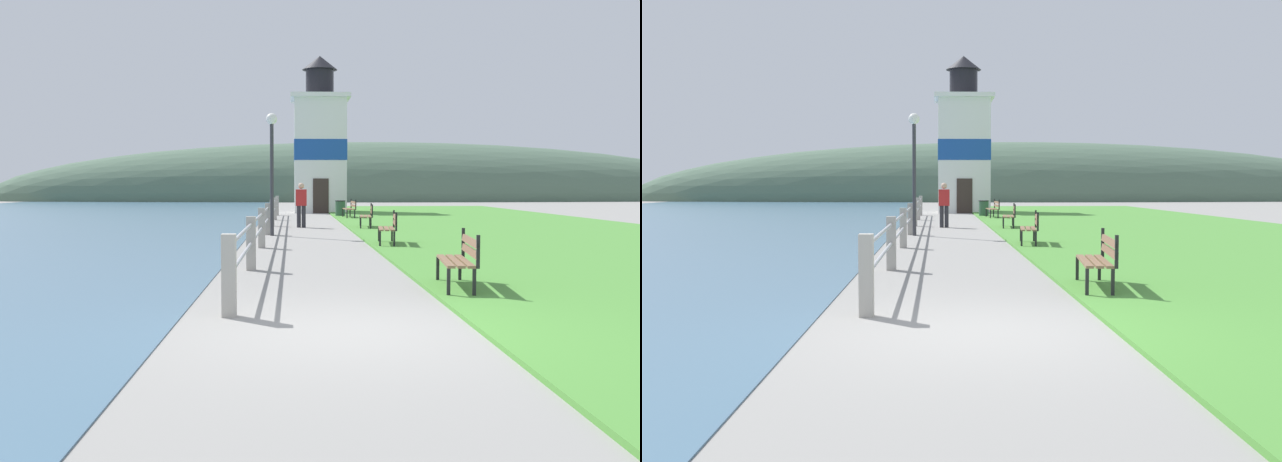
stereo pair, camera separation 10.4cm
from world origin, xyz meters
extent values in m
plane|color=gray|center=(0.00, 0.00, 0.00)|extent=(160.00, 160.00, 0.00)
cube|color=#4C8E38|center=(7.50, 17.79, 0.03)|extent=(12.00, 53.36, 0.06)
cube|color=#A8A399|center=(-1.40, 1.00, 0.52)|extent=(0.18, 0.18, 1.05)
cube|color=#A8A399|center=(-1.40, 5.87, 0.52)|extent=(0.18, 0.18, 1.05)
cube|color=#A8A399|center=(-1.40, 10.75, 0.52)|extent=(0.18, 0.18, 1.05)
cube|color=#A8A399|center=(-1.40, 15.62, 0.52)|extent=(0.18, 0.18, 1.05)
cube|color=#A8A399|center=(-1.40, 20.49, 0.52)|extent=(0.18, 0.18, 1.05)
cube|color=#A8A399|center=(-1.40, 25.36, 0.52)|extent=(0.18, 0.18, 1.05)
cube|color=#A8A399|center=(-1.40, 30.24, 0.52)|extent=(0.18, 0.18, 1.05)
cylinder|color=#B2B2B7|center=(-1.40, 15.62, 0.89)|extent=(0.06, 29.24, 0.06)
cylinder|color=#B2B2B7|center=(-1.40, 15.62, 0.52)|extent=(0.06, 29.24, 0.06)
cube|color=brown|center=(1.80, 3.08, 0.47)|extent=(0.30, 1.71, 0.04)
cube|color=brown|center=(1.95, 3.06, 0.47)|extent=(0.30, 1.71, 0.04)
cube|color=brown|center=(2.10, 3.05, 0.47)|extent=(0.30, 1.71, 0.04)
cube|color=brown|center=(2.18, 3.04, 0.79)|extent=(0.24, 1.70, 0.11)
cube|color=brown|center=(2.18, 3.04, 0.63)|extent=(0.24, 1.70, 0.11)
cube|color=black|center=(1.68, 2.26, 0.23)|extent=(0.06, 0.06, 0.45)
cube|color=black|center=(1.86, 3.91, 0.23)|extent=(0.06, 0.06, 0.45)
cube|color=black|center=(2.04, 2.22, 0.23)|extent=(0.06, 0.06, 0.45)
cube|color=black|center=(2.22, 3.87, 0.23)|extent=(0.06, 0.06, 0.45)
cube|color=black|center=(2.09, 2.21, 0.70)|extent=(0.06, 0.06, 0.49)
cube|color=black|center=(2.27, 3.86, 0.70)|extent=(0.06, 0.06, 0.49)
cube|color=brown|center=(1.81, 11.28, 0.47)|extent=(0.28, 1.62, 0.04)
cube|color=brown|center=(1.96, 11.26, 0.47)|extent=(0.28, 1.62, 0.04)
cube|color=brown|center=(2.11, 11.25, 0.47)|extent=(0.28, 1.62, 0.04)
cube|color=brown|center=(2.19, 11.24, 0.79)|extent=(0.22, 1.61, 0.11)
cube|color=brown|center=(2.19, 11.24, 0.63)|extent=(0.22, 1.61, 0.11)
cube|color=black|center=(1.69, 10.50, 0.23)|extent=(0.05, 0.05, 0.45)
cube|color=black|center=(1.86, 12.06, 0.23)|extent=(0.05, 0.05, 0.45)
cube|color=black|center=(2.06, 10.46, 0.23)|extent=(0.05, 0.05, 0.45)
cube|color=black|center=(2.22, 12.02, 0.23)|extent=(0.05, 0.05, 0.45)
cube|color=black|center=(2.11, 10.46, 0.70)|extent=(0.05, 0.05, 0.49)
cube|color=black|center=(2.27, 12.02, 0.70)|extent=(0.05, 0.05, 0.49)
cube|color=brown|center=(2.01, 18.73, 0.47)|extent=(0.27, 1.77, 0.04)
cube|color=brown|center=(2.16, 18.71, 0.47)|extent=(0.27, 1.77, 0.04)
cube|color=brown|center=(2.31, 18.70, 0.47)|extent=(0.27, 1.77, 0.04)
cube|color=brown|center=(2.39, 18.69, 0.79)|extent=(0.21, 1.76, 0.11)
cube|color=brown|center=(2.39, 18.69, 0.63)|extent=(0.21, 1.76, 0.11)
cube|color=black|center=(1.90, 17.88, 0.23)|extent=(0.05, 0.05, 0.45)
cube|color=black|center=(2.05, 19.59, 0.23)|extent=(0.05, 0.05, 0.45)
cube|color=black|center=(2.27, 17.84, 0.23)|extent=(0.05, 0.05, 0.45)
cube|color=black|center=(2.42, 19.55, 0.23)|extent=(0.05, 0.05, 0.45)
cube|color=black|center=(2.32, 17.84, 0.70)|extent=(0.05, 0.05, 0.49)
cube|color=black|center=(2.47, 19.55, 0.70)|extent=(0.05, 0.05, 0.49)
cube|color=brown|center=(2.01, 26.65, 0.47)|extent=(0.20, 1.70, 0.04)
cube|color=brown|center=(2.16, 26.66, 0.47)|extent=(0.20, 1.70, 0.04)
cube|color=brown|center=(2.30, 26.66, 0.47)|extent=(0.20, 1.70, 0.04)
cube|color=brown|center=(2.39, 26.67, 0.79)|extent=(0.15, 1.69, 0.11)
cube|color=brown|center=(2.39, 26.67, 0.63)|extent=(0.15, 1.69, 0.11)
cube|color=black|center=(2.02, 25.83, 0.23)|extent=(0.05, 0.05, 0.45)
cube|color=black|center=(1.93, 27.47, 0.23)|extent=(0.05, 0.05, 0.45)
cube|color=black|center=(2.39, 25.85, 0.23)|extent=(0.05, 0.05, 0.45)
cube|color=black|center=(2.30, 27.49, 0.23)|extent=(0.05, 0.05, 0.45)
cube|color=black|center=(2.44, 25.85, 0.70)|extent=(0.05, 0.05, 0.49)
cube|color=black|center=(2.35, 27.49, 0.70)|extent=(0.05, 0.05, 0.49)
cube|color=white|center=(1.06, 34.48, 3.33)|extent=(3.01, 3.01, 6.66)
cube|color=#194799|center=(1.06, 34.48, 3.66)|extent=(3.05, 3.05, 1.20)
cube|color=white|center=(1.06, 34.48, 6.78)|extent=(3.46, 3.46, 0.25)
cylinder|color=black|center=(1.06, 34.48, 7.65)|extent=(1.66, 1.66, 1.49)
cone|color=black|center=(1.06, 34.48, 8.80)|extent=(2.07, 2.07, 0.82)
cube|color=#332823|center=(1.06, 32.95, 1.00)|extent=(0.90, 0.06, 2.00)
cylinder|color=#28282D|center=(-0.34, 19.55, 0.42)|extent=(0.16, 0.16, 0.84)
cylinder|color=#28282D|center=(-0.15, 19.55, 0.42)|extent=(0.16, 0.16, 0.84)
cube|color=#B22323|center=(-0.24, 19.55, 1.16)|extent=(0.43, 0.24, 0.63)
sphere|color=tan|center=(-0.24, 19.55, 1.61)|extent=(0.23, 0.23, 0.23)
cylinder|color=#2D5138|center=(1.88, 28.53, 0.40)|extent=(0.50, 0.50, 0.80)
cylinder|color=black|center=(1.88, 28.53, 0.82)|extent=(0.54, 0.54, 0.04)
cylinder|color=#333338|center=(-1.25, 15.21, 1.80)|extent=(0.12, 0.12, 3.60)
sphere|color=white|center=(-1.25, 15.21, 3.78)|extent=(0.36, 0.36, 0.36)
ellipsoid|color=#4C6651|center=(8.00, 65.57, 0.00)|extent=(80.00, 16.00, 12.00)
camera|label=1|loc=(-0.60, -7.96, 1.67)|focal=40.00mm
camera|label=2|loc=(-0.50, -7.96, 1.67)|focal=40.00mm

